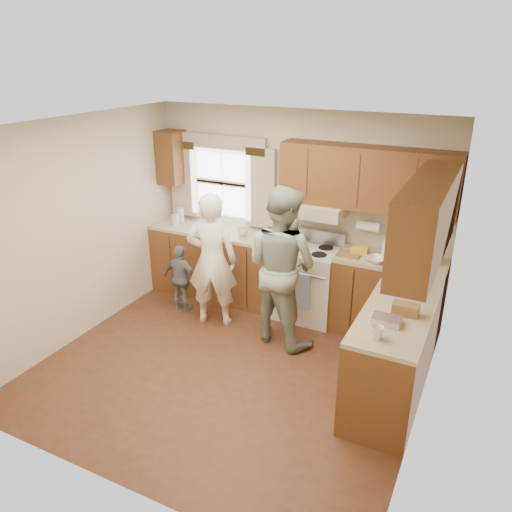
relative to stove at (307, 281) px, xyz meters
The scene contains 6 objects.
room 1.66m from the stove, 101.81° to the right, with size 3.80×3.80×3.80m.
kitchen_fixtures 0.60m from the stove, 48.88° to the right, with size 3.80×2.25×2.15m.
stove is the anchor object (origin of this frame).
woman_left 1.23m from the stove, 144.74° to the right, with size 0.60×0.39×1.65m, color white.
woman_right 0.79m from the stove, 96.45° to the right, with size 0.89×0.69×1.82m, color #294635.
child 1.59m from the stove, 158.47° to the right, with size 0.52×0.21×0.88m, color slate.
Camera 1 is at (2.21, -3.87, 3.12)m, focal length 35.00 mm.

